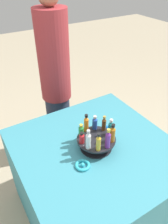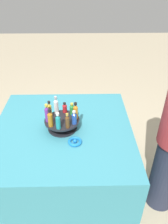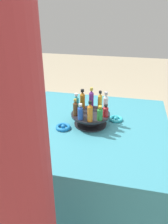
% 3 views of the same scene
% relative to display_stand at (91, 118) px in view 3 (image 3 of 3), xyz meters
% --- Properties ---
extents(ground_plane, '(12.00, 12.00, 0.00)m').
position_rel_display_stand_xyz_m(ground_plane, '(0.00, 0.00, -0.84)').
color(ground_plane, tan).
extents(party_table, '(1.08, 1.08, 0.79)m').
position_rel_display_stand_xyz_m(party_table, '(0.00, 0.00, -0.44)').
color(party_table, teal).
rests_on(party_table, ground_plane).
extents(display_stand, '(0.27, 0.27, 0.08)m').
position_rel_display_stand_xyz_m(display_stand, '(0.00, 0.00, 0.00)').
color(display_stand, black).
rests_on(display_stand, party_table).
extents(bottle_gold, '(0.03, 0.03, 0.13)m').
position_rel_display_stand_xyz_m(bottle_gold, '(0.05, 0.09, 0.10)').
color(bottle_gold, gold).
rests_on(bottle_gold, display_stand).
extents(bottle_purple, '(0.03, 0.03, 0.15)m').
position_rel_display_stand_xyz_m(bottle_purple, '(-0.02, 0.11, 0.11)').
color(bottle_purple, '#702D93').
rests_on(bottle_purple, display_stand).
extents(bottle_amber, '(0.04, 0.04, 0.14)m').
position_rel_display_stand_xyz_m(bottle_amber, '(-0.07, 0.08, 0.10)').
color(bottle_amber, '#AD6B19').
rests_on(bottle_amber, display_stand).
extents(bottle_teal, '(0.04, 0.04, 0.13)m').
position_rel_display_stand_xyz_m(bottle_teal, '(-0.10, 0.02, 0.10)').
color(bottle_teal, teal).
rests_on(bottle_teal, display_stand).
extents(bottle_brown, '(0.03, 0.03, 0.12)m').
position_rel_display_stand_xyz_m(bottle_brown, '(-0.10, -0.05, 0.09)').
color(bottle_brown, brown).
rests_on(bottle_brown, display_stand).
extents(bottle_blue, '(0.04, 0.04, 0.11)m').
position_rel_display_stand_xyz_m(bottle_blue, '(-0.05, -0.09, 0.09)').
color(bottle_blue, '#234CAD').
rests_on(bottle_blue, display_stand).
extents(bottle_orange, '(0.03, 0.03, 0.14)m').
position_rel_display_stand_xyz_m(bottle_orange, '(0.02, -0.11, 0.10)').
color(bottle_orange, orange).
rests_on(bottle_orange, display_stand).
extents(bottle_green, '(0.04, 0.04, 0.10)m').
position_rel_display_stand_xyz_m(bottle_green, '(0.07, -0.08, 0.08)').
color(bottle_green, '#288438').
rests_on(bottle_green, display_stand).
extents(bottle_red, '(0.04, 0.04, 0.09)m').
position_rel_display_stand_xyz_m(bottle_red, '(0.10, -0.02, 0.08)').
color(bottle_red, '#B21E23').
rests_on(bottle_red, display_stand).
extents(bottle_clear, '(0.03, 0.03, 0.15)m').
position_rel_display_stand_xyz_m(bottle_clear, '(0.10, 0.05, 0.10)').
color(bottle_clear, silver).
rests_on(bottle_clear, display_stand).
extents(ribbon_bow_blue, '(0.10, 0.10, 0.03)m').
position_rel_display_stand_xyz_m(ribbon_bow_blue, '(-0.17, -0.10, -0.04)').
color(ribbon_bow_blue, blue).
rests_on(ribbon_bow_blue, party_table).
extents(ribbon_bow_teal, '(0.10, 0.10, 0.03)m').
position_rel_display_stand_xyz_m(ribbon_bow_teal, '(0.17, 0.10, -0.04)').
color(ribbon_bow_teal, '#2DB7CC').
rests_on(ribbon_bow_teal, party_table).
extents(person_figure, '(0.29, 0.29, 1.73)m').
position_rel_display_stand_xyz_m(person_figure, '(-0.10, -0.87, 0.04)').
color(person_figure, '#282D42').
rests_on(person_figure, ground_plane).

